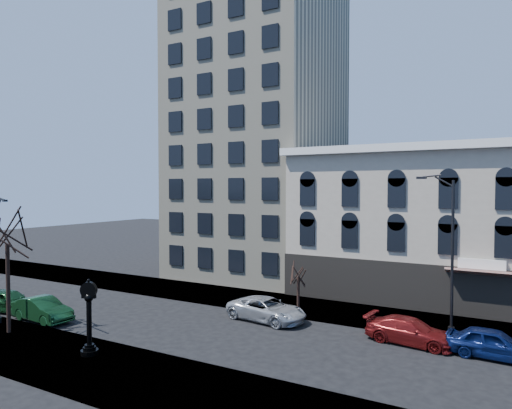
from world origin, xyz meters
The scene contains 15 objects.
ground centered at (0.00, 0.00, 0.00)m, with size 160.00×160.00×0.00m, color black.
sidewalk_far centered at (0.00, 8.00, 0.06)m, with size 160.00×6.00×0.12m, color gray.
sidewalk_near centered at (0.00, -8.00, 0.06)m, with size 160.00×6.00×0.12m, color gray.
cream_tower centered at (-6.11, 18.88, 19.32)m, with size 15.90×15.40×42.50m.
victorian_row centered at (12.00, 15.89, 6.00)m, with size 22.60×11.19×12.50m.
street_clock centered at (-2.15, -7.11, 1.98)m, with size 0.94×0.94×4.12m.
street_lamp_near centered at (-11.58, -6.19, 6.59)m, with size 2.15×0.89×8.57m.
street_lamp_far centered at (13.86, 6.35, 7.72)m, with size 2.61×0.52×10.07m.
bare_tree_near centered at (-9.65, -6.91, 6.88)m, with size 5.21×5.21×8.95m.
bare_tree_far centered at (3.97, 6.94, 3.07)m, with size 2.28×2.28×3.92m.
car_near_a centered at (-14.75, -3.78, 0.83)m, with size 1.97×4.90×1.67m, color #143F1E.
car_near_b centered at (-10.36, -4.05, 0.81)m, with size 1.71×4.91×1.62m, color #143F1E.
car_far_a centered at (3.09, 3.55, 0.79)m, with size 2.62×5.68×1.58m, color #A5A8AD.
car_far_b centered at (12.65, 3.52, 0.75)m, with size 2.11×5.19×1.51m, color maroon.
car_far_c centered at (16.99, 3.30, 0.80)m, with size 1.90×4.72×1.61m, color #0C194C.
Camera 1 is at (17.64, -24.02, 9.12)m, focal length 32.00 mm.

